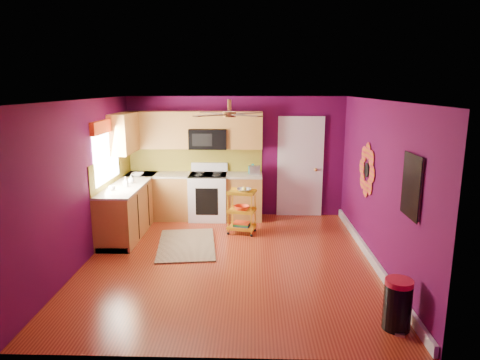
{
  "coord_description": "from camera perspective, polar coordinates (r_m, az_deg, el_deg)",
  "views": [
    {
      "loc": [
        0.35,
        -6.34,
        2.7
      ],
      "look_at": [
        0.15,
        0.4,
        1.21
      ],
      "focal_mm": 32.0,
      "sensor_mm": 36.0,
      "label": 1
    }
  ],
  "objects": [
    {
      "name": "teal_kettle",
      "position": [
        8.76,
        1.72,
        1.38
      ],
      "size": [
        0.18,
        0.18,
        0.21
      ],
      "color": "#128287",
      "rests_on": "lower_cabinets"
    },
    {
      "name": "right_wall_art",
      "position": [
        6.41,
        18.67,
        0.47
      ],
      "size": [
        0.04,
        2.74,
        1.04
      ],
      "color": "black",
      "rests_on": "ground"
    },
    {
      "name": "electric_range",
      "position": [
        8.84,
        -4.23,
        -2.14
      ],
      "size": [
        0.76,
        0.66,
        1.13
      ],
      "color": "white",
      "rests_on": "ground"
    },
    {
      "name": "soap_bottle_b",
      "position": [
        8.14,
        -14.32,
        0.09
      ],
      "size": [
        0.12,
        0.12,
        0.15
      ],
      "primitive_type": "imported",
      "color": "white",
      "rests_on": "lower_cabinets"
    },
    {
      "name": "counter_dish",
      "position": [
        8.79,
        -13.52,
        0.73
      ],
      "size": [
        0.25,
        0.25,
        0.06
      ],
      "primitive_type": "imported",
      "color": "white",
      "rests_on": "lower_cabinets"
    },
    {
      "name": "ceiling_fan",
      "position": [
        6.56,
        -1.41,
        8.85
      ],
      "size": [
        1.01,
        1.01,
        0.26
      ],
      "color": "#BF8C3F",
      "rests_on": "ground"
    },
    {
      "name": "rolling_cart",
      "position": [
        7.94,
        0.28,
        -3.96
      ],
      "size": [
        0.56,
        0.46,
        0.89
      ],
      "color": "yellow",
      "rests_on": "ground"
    },
    {
      "name": "upper_cabinetry",
      "position": [
        8.7,
        -8.93,
        6.34
      ],
      "size": [
        2.8,
        2.3,
        1.26
      ],
      "color": "#9B662A",
      "rests_on": "ground"
    },
    {
      "name": "left_window",
      "position": [
        7.88,
        -17.43,
        4.84
      ],
      "size": [
        0.08,
        1.35,
        1.08
      ],
      "color": "white",
      "rests_on": "ground"
    },
    {
      "name": "trash_can",
      "position": [
        5.31,
        20.25,
        -15.3
      ],
      "size": [
        0.4,
        0.4,
        0.59
      ],
      "color": "black",
      "rests_on": "ground"
    },
    {
      "name": "soap_bottle_a",
      "position": [
        7.88,
        -15.01,
        -0.25
      ],
      "size": [
        0.08,
        0.08,
        0.18
      ],
      "primitive_type": "imported",
      "color": "#EA3F72",
      "rests_on": "lower_cabinets"
    },
    {
      "name": "shag_rug",
      "position": [
        7.55,
        -7.14,
        -8.53
      ],
      "size": [
        1.15,
        1.67,
        0.02
      ],
      "primitive_type": "cube",
      "rotation": [
        0.0,
        0.0,
        0.13
      ],
      "color": "#311E10",
      "rests_on": "ground"
    },
    {
      "name": "counter_cup",
      "position": [
        7.66,
        -16.67,
        -1.04
      ],
      "size": [
        0.11,
        0.11,
        0.09
      ],
      "primitive_type": "imported",
      "color": "white",
      "rests_on": "lower_cabinets"
    },
    {
      "name": "lower_cabinets",
      "position": [
        8.63,
        -9.74,
        -2.98
      ],
      "size": [
        2.81,
        2.31,
        0.94
      ],
      "color": "#9B662A",
      "rests_on": "ground"
    },
    {
      "name": "panel_door",
      "position": [
        9.02,
        8.02,
        1.6
      ],
      "size": [
        0.95,
        0.11,
        2.15
      ],
      "color": "white",
      "rests_on": "ground"
    },
    {
      "name": "ground",
      "position": [
        6.9,
        -1.4,
        -10.62
      ],
      "size": [
        5.0,
        5.0,
        0.0
      ],
      "primitive_type": "plane",
      "color": "maroon",
      "rests_on": "ground"
    },
    {
      "name": "toaster",
      "position": [
        8.7,
        1.97,
        1.35
      ],
      "size": [
        0.22,
        0.15,
        0.18
      ],
      "primitive_type": "cube",
      "color": "beige",
      "rests_on": "lower_cabinets"
    },
    {
      "name": "room_envelope",
      "position": [
        6.43,
        -1.24,
        2.88
      ],
      "size": [
        4.54,
        5.04,
        2.52
      ],
      "color": "#4F093C",
      "rests_on": "ground"
    }
  ]
}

